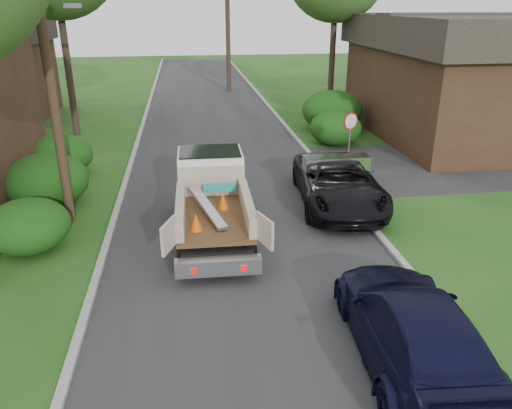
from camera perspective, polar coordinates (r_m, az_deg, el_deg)
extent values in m
plane|color=#1D4F16|center=(12.74, 0.25, -9.52)|extent=(120.00, 120.00, 0.00)
cube|color=#28282B|center=(21.84, -3.55, 4.27)|extent=(8.00, 90.00, 0.02)
cube|color=#28282B|center=(24.86, 25.50, 4.35)|extent=(16.00, 7.00, 0.02)
cube|color=#9E9E99|center=(21.91, -14.33, 3.82)|extent=(0.20, 90.00, 0.12)
cube|color=#9E9E99|center=(22.49, 6.95, 4.83)|extent=(0.20, 90.00, 0.12)
cylinder|color=slate|center=(21.62, 10.57, 6.50)|extent=(0.06, 0.06, 2.00)
cylinder|color=#B20A0A|center=(21.36, 10.77, 9.34)|extent=(0.71, 0.32, 0.76)
cylinder|color=#382619|center=(16.30, -22.72, 14.56)|extent=(0.30, 0.30, 10.00)
cube|color=slate|center=(15.00, -20.26, 20.55)|extent=(0.45, 0.20, 0.12)
cube|color=#3C2418|center=(29.05, 22.66, 11.69)|extent=(9.00, 12.00, 4.50)
cube|color=#332B26|center=(28.74, 23.59, 17.64)|extent=(9.72, 12.96, 1.60)
cube|color=#332B26|center=(28.71, 23.84, 19.22)|extent=(9.72, 1.80, 0.20)
ellipsoid|color=#194610|center=(15.65, -24.58, -2.23)|extent=(2.34, 2.34, 1.53)
ellipsoid|color=#194610|center=(18.82, -22.83, 2.55)|extent=(2.86, 2.86, 1.87)
ellipsoid|color=#194610|center=(22.16, -21.49, 5.30)|extent=(2.60, 2.60, 1.70)
ellipsoid|color=#194610|center=(25.53, 9.05, 8.64)|extent=(2.60, 2.60, 1.70)
ellipsoid|color=#194610|center=(28.48, 8.72, 10.57)|extent=(3.38, 3.38, 2.21)
cylinder|color=#2D2119|center=(28.44, -20.95, 16.34)|extent=(0.36, 0.36, 9.00)
cylinder|color=#2D2119|center=(32.14, 8.77, 17.54)|extent=(0.36, 0.36, 8.50)
cylinder|color=#2D2119|center=(40.90, -3.26, 20.43)|extent=(0.36, 0.36, 11.00)
cylinder|color=black|center=(16.70, -8.15, -0.12)|extent=(0.30, 0.86, 0.85)
cylinder|color=black|center=(16.74, -1.98, 0.16)|extent=(0.30, 0.86, 0.85)
cylinder|color=black|center=(13.43, -8.34, -5.91)|extent=(0.30, 0.86, 0.85)
cylinder|color=black|center=(13.48, -0.63, -5.54)|extent=(0.30, 0.86, 0.85)
cube|color=black|center=(15.06, -4.84, -1.84)|extent=(2.01, 5.54, 0.23)
cube|color=white|center=(16.62, -5.22, 3.57)|extent=(2.12, 1.75, 1.47)
cube|color=black|center=(16.46, -5.28, 5.29)|extent=(1.98, 1.61, 0.52)
cube|color=#472D19|center=(14.31, -4.77, -1.59)|extent=(2.16, 3.46, 0.11)
cube|color=beige|center=(15.71, -5.10, 2.65)|extent=(2.09, 0.14, 0.95)
cube|color=beige|center=(14.18, -8.64, -0.53)|extent=(0.30, 3.23, 0.57)
cube|color=beige|center=(14.24, -1.00, -0.19)|extent=(0.30, 3.23, 0.57)
cube|color=silver|center=(12.67, -4.31, -7.05)|extent=(2.19, 0.38, 0.43)
cube|color=#B20505|center=(12.52, -7.11, -7.56)|extent=(0.15, 0.04, 0.15)
cube|color=#B20505|center=(12.55, -1.43, -7.28)|extent=(0.15, 0.04, 0.15)
cube|color=beige|center=(12.42, -9.93, -3.53)|extent=(0.38, 0.82, 0.76)
cube|color=beige|center=(12.50, 0.99, -3.01)|extent=(0.35, 0.83, 0.76)
cube|color=silver|center=(14.27, -5.59, -0.29)|extent=(0.98, 2.43, 0.44)
cone|color=#F2590A|center=(13.40, -6.88, -2.00)|extent=(0.35, 0.35, 0.47)
cone|color=#F2590A|center=(14.73, -3.80, 0.39)|extent=(0.35, 0.35, 0.47)
cube|color=#148C84|center=(15.53, -4.18, 1.93)|extent=(1.05, 0.11, 0.27)
imported|color=black|center=(17.73, 9.40, 2.47)|extent=(3.29, 6.09, 1.62)
imported|color=black|center=(10.50, 17.46, -13.23)|extent=(2.58, 5.55, 1.57)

